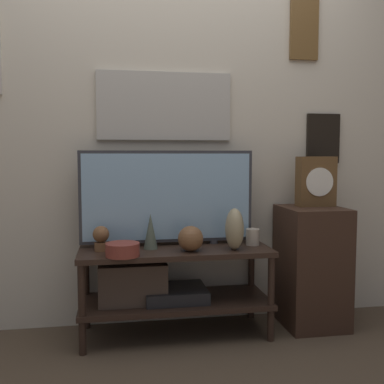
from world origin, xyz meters
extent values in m
plane|color=#4C3D2D|center=(0.00, 0.00, 0.00)|extent=(12.00, 12.00, 0.00)
cube|color=beige|center=(0.00, 0.52, 1.35)|extent=(6.40, 0.06, 2.70)
cube|color=#B2ADA3|center=(-0.03, 0.48, 1.36)|extent=(0.83, 0.02, 0.42)
cube|color=#B2BCC6|center=(-0.03, 0.48, 1.36)|extent=(0.79, 0.01, 0.38)
cube|color=brown|center=(0.87, 0.48, 1.89)|extent=(0.19, 0.02, 0.43)
cube|color=#BCB299|center=(0.87, 0.48, 1.89)|extent=(0.15, 0.01, 0.40)
cube|color=black|center=(1.02, 0.48, 1.17)|extent=(0.22, 0.02, 0.32)
cube|color=#2D2D33|center=(1.02, 0.48, 1.17)|extent=(0.19, 0.01, 0.29)
cube|color=black|center=(0.00, 0.26, 0.50)|extent=(1.10, 0.43, 0.03)
cube|color=black|center=(0.00, 0.26, 0.20)|extent=(1.10, 0.43, 0.03)
cylinder|color=black|center=(-0.52, 0.07, 0.26)|extent=(0.04, 0.04, 0.52)
cylinder|color=black|center=(0.52, 0.07, 0.26)|extent=(0.04, 0.04, 0.52)
cylinder|color=black|center=(-0.52, 0.44, 0.26)|extent=(0.04, 0.04, 0.52)
cylinder|color=black|center=(0.52, 0.44, 0.26)|extent=(0.04, 0.04, 0.52)
cube|color=black|center=(0.00, 0.26, 0.25)|extent=(0.36, 0.30, 0.07)
cube|color=#47382D|center=(-0.25, 0.26, 0.33)|extent=(0.39, 0.24, 0.23)
cylinder|color=#333338|center=(-0.32, 0.35, 0.53)|extent=(0.05, 0.05, 0.02)
cylinder|color=#333338|center=(0.25, 0.35, 0.53)|extent=(0.05, 0.05, 0.02)
cube|color=#333338|center=(-0.03, 0.35, 0.81)|extent=(1.03, 0.04, 0.55)
cube|color=#8CB2D1|center=(-0.03, 0.34, 0.81)|extent=(1.00, 0.01, 0.51)
ellipsoid|color=tan|center=(0.33, 0.16, 0.64)|extent=(0.10, 0.15, 0.24)
sphere|color=brown|center=(0.07, 0.16, 0.59)|extent=(0.14, 0.14, 0.14)
cylinder|color=brown|center=(-0.31, 0.10, 0.55)|extent=(0.18, 0.18, 0.07)
cone|color=#4C5647|center=(-0.14, 0.26, 0.62)|extent=(0.08, 0.08, 0.20)
cylinder|color=#C1B29E|center=(0.47, 0.26, 0.57)|extent=(0.08, 0.08, 0.10)
cylinder|color=brown|center=(-0.42, 0.25, 0.54)|extent=(0.08, 0.08, 0.05)
sphere|color=brown|center=(-0.42, 0.25, 0.61)|extent=(0.09, 0.09, 0.09)
cube|color=#382319|center=(0.86, 0.27, 0.37)|extent=(0.36, 0.41, 0.74)
cube|color=brown|center=(0.90, 0.32, 0.89)|extent=(0.23, 0.10, 0.31)
cylinder|color=white|center=(0.90, 0.27, 0.89)|extent=(0.18, 0.01, 0.18)
camera|label=1|loc=(-0.34, -2.30, 1.06)|focal=42.00mm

